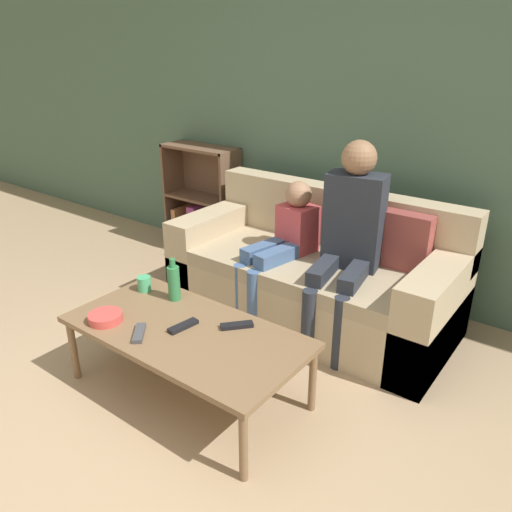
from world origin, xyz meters
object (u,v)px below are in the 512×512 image
object	(u,v)px
couch	(314,277)
bottle	(174,282)
person_adult	(350,230)
tv_remote_1	(237,325)
cup_near	(144,284)
tv_remote_2	(139,333)
bookshelf	(201,210)
snack_bowl	(105,317)
person_child	(282,243)
tv_remote_0	(183,326)
coffee_table	(186,335)

from	to	relation	value
couch	bottle	world-z (taller)	couch
bottle	person_adult	bearing A→B (deg)	52.43
couch	tv_remote_1	world-z (taller)	couch
cup_near	tv_remote_2	world-z (taller)	cup_near
bookshelf	snack_bowl	xyz separation A→B (m)	(0.97, -1.80, 0.05)
person_adult	tv_remote_2	xyz separation A→B (m)	(-0.52, -1.23, -0.31)
person_child	tv_remote_0	world-z (taller)	person_child
tv_remote_0	cup_near	bearing A→B (deg)	168.99
coffee_table	cup_near	distance (m)	0.54
person_adult	tv_remote_1	distance (m)	0.95
couch	cup_near	xyz separation A→B (m)	(-0.61, -0.96, 0.15)
coffee_table	person_adult	distance (m)	1.18
coffee_table	person_child	distance (m)	1.02
tv_remote_1	tv_remote_0	bearing A→B (deg)	-100.77
coffee_table	tv_remote_0	xyz separation A→B (m)	(-0.02, 0.00, 0.04)
coffee_table	cup_near	size ratio (longest dim) A/B	14.69
cup_near	couch	bearing A→B (deg)	57.54
person_child	cup_near	xyz separation A→B (m)	(-0.43, -0.82, -0.10)
bookshelf	couch	bearing A→B (deg)	-17.92
tv_remote_1	bottle	world-z (taller)	bottle
couch	person_child	distance (m)	0.33
person_child	snack_bowl	distance (m)	1.24
cup_near	tv_remote_0	xyz separation A→B (m)	(0.49, -0.17, -0.03)
couch	snack_bowl	bearing A→B (deg)	-110.62
bookshelf	tv_remote_0	bearing A→B (deg)	-49.84
tv_remote_1	bottle	size ratio (longest dim) A/B	0.63
couch	snack_bowl	world-z (taller)	couch
person_adult	tv_remote_1	world-z (taller)	person_adult
person_adult	snack_bowl	xyz separation A→B (m)	(-0.77, -1.25, -0.30)
person_child	tv_remote_2	distance (m)	1.19
person_adult	person_child	xyz separation A→B (m)	(-0.45, -0.06, -0.18)
tv_remote_1	cup_near	bearing A→B (deg)	-138.73
person_adult	cup_near	distance (m)	1.28
couch	bottle	xyz separation A→B (m)	(-0.38, -0.93, 0.21)
bookshelf	tv_remote_1	xyz separation A→B (m)	(1.57, -1.43, 0.04)
tv_remote_2	tv_remote_0	bearing A→B (deg)	13.70
bottle	bookshelf	bearing A→B (deg)	127.82
person_child	tv_remote_1	distance (m)	0.88
cup_near	tv_remote_0	size ratio (longest dim) A/B	0.50
person_child	tv_remote_0	bearing A→B (deg)	-76.10
cup_near	tv_remote_2	distance (m)	0.50
couch	tv_remote_0	xyz separation A→B (m)	(-0.12, -1.13, 0.12)
tv_remote_0	bottle	size ratio (longest dim) A/B	0.69
snack_bowl	bookshelf	bearing A→B (deg)	118.42
coffee_table	bottle	size ratio (longest dim) A/B	5.08
coffee_table	cup_near	bearing A→B (deg)	160.98
bookshelf	person_child	size ratio (longest dim) A/B	1.02
tv_remote_0	snack_bowl	world-z (taller)	snack_bowl
bookshelf	tv_remote_1	size ratio (longest dim) A/B	5.96
couch	snack_bowl	xyz separation A→B (m)	(-0.50, -1.32, 0.13)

